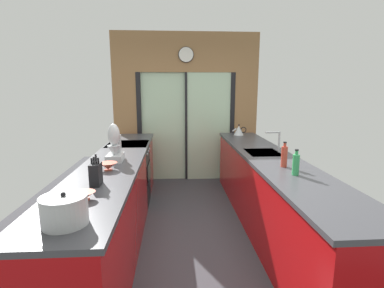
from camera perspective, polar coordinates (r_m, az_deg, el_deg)
name	(u,v)px	position (r m, az deg, el deg)	size (l,w,h in m)	color
ground_plane	(193,221)	(3.96, 0.14, -14.92)	(5.04, 7.60, 0.02)	#38383D
back_wall_unit	(186,99)	(5.36, -1.18, 8.86)	(2.64, 0.12, 2.70)	olive
left_counter_run	(114,203)	(3.40, -15.09, -11.08)	(0.62, 3.80, 0.92)	#AD0C0F
right_counter_run	(269,193)	(3.68, 14.97, -9.39)	(0.62, 3.80, 0.92)	#AD0C0F
sink_faucet	(277,138)	(3.79, 16.36, 1.08)	(0.19, 0.02, 0.27)	#B7BABC
oven_range	(129,174)	(4.44, -12.29, -5.83)	(0.60, 0.60, 0.92)	black
mixing_bowl_near	(85,195)	(2.26, -20.41, -9.49)	(0.16, 0.16, 0.06)	#BC4C38
mixing_bowl_far	(108,166)	(2.98, -16.22, -4.21)	(0.18, 0.18, 0.08)	#BC4C38
knife_block	(96,174)	(2.54, -18.43, -5.62)	(0.08, 0.14, 0.27)	black
stand_mixer	(115,147)	(3.30, -15.00, -0.56)	(0.17, 0.27, 0.42)	#B7BABC
stock_pot	(64,210)	(1.90, -23.83, -11.85)	(0.27, 0.27, 0.20)	#B7BABC
kettle	(239,130)	(5.07, 9.21, 2.68)	(0.25, 0.17, 0.19)	#B7BABC
soap_bottle_near	(296,164)	(2.86, 19.79, -3.75)	(0.06, 0.06, 0.24)	#339E56
soap_bottle_far	(284,156)	(3.11, 17.72, -2.29)	(0.06, 0.06, 0.26)	#B23D2D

